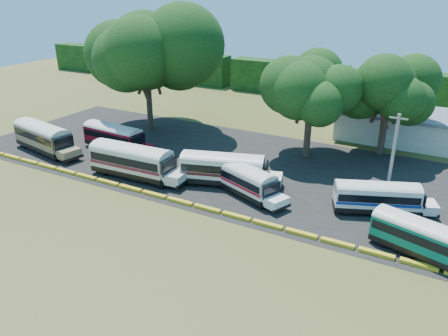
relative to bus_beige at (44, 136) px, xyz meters
The scene contains 16 objects.
ground 21.35m from the bus_beige, 12.21° to the right, with size 160.00×160.00×0.00m, color #364316.
asphalt_strip 23.12m from the bus_beige, 19.02° to the left, with size 64.00×24.00×0.02m, color black.
curb 21.15m from the bus_beige, ahead, with size 53.70×0.45×0.30m.
terminal_building 46.41m from the bus_beige, 33.34° to the left, with size 19.00×9.00×4.00m.
treeline_backdrop 48.22m from the bus_beige, 64.48° to the left, with size 130.00×4.00×6.00m.
bus_beige is the anchor object (origin of this frame).
bus_red 8.45m from the bus_beige, 34.38° to the left, with size 9.88×3.04×3.20m.
bus_cream_west 14.67m from the bus_beige, ahead, with size 11.15×3.18×3.63m.
bus_cream_east 24.11m from the bus_beige, ahead, with size 10.59×5.44×3.39m.
bus_white_red 26.71m from the bus_beige, ahead, with size 9.37×5.53×3.02m.
bus_white_blue 39.07m from the bus_beige, ahead, with size 9.12×5.37×2.94m.
bus_teal 43.34m from the bus_beige, ahead, with size 9.19×4.65×2.94m.
tree_west 17.15m from the bus_beige, 66.70° to the left, with size 14.16×14.16×16.14m.
tree_center 32.57m from the bus_beige, 26.05° to the left, with size 8.81×8.81×11.87m.
tree_east 41.50m from the bus_beige, 27.77° to the left, with size 8.68×8.68×11.49m.
utility_pole 39.83m from the bus_beige, ahead, with size 1.60×0.30×8.46m.
Camera 1 is at (22.84, -29.19, 18.96)m, focal length 35.00 mm.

